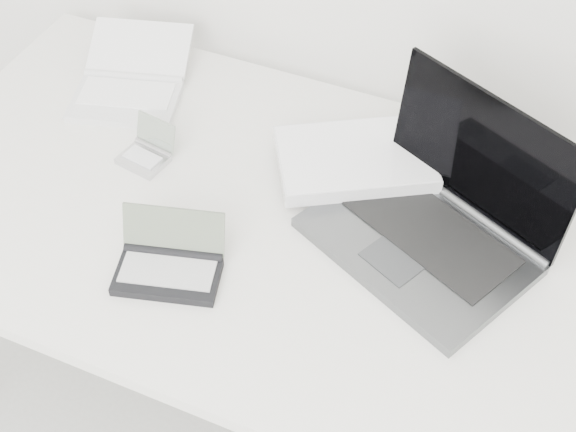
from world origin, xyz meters
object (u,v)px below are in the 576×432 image
at_px(netbook_open_white, 130,85).
at_px(laptop_large, 405,196).
at_px(palmtop_charcoal, 169,264).
at_px(desk, 312,245).

bearing_deg(netbook_open_white, laptop_large, -25.13).
distance_m(laptop_large, palmtop_charcoal, 0.44).
bearing_deg(desk, laptop_large, 37.46).
height_order(laptop_large, palmtop_charcoal, laptop_large).
height_order(desk, palmtop_charcoal, palmtop_charcoal).
distance_m(desk, palmtop_charcoal, 0.27).
bearing_deg(laptop_large, desk, -117.28).
xyz_separation_m(desk, laptop_large, (0.14, 0.10, 0.09)).
distance_m(desk, netbook_open_white, 0.55).
distance_m(laptop_large, netbook_open_white, 0.65).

